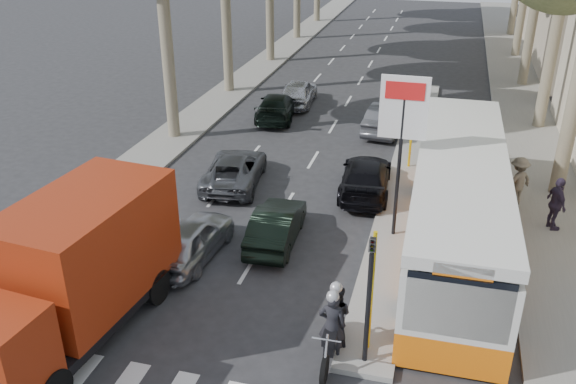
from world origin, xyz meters
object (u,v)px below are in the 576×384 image
at_px(dark_hatchback, 276,225).
at_px(motorcycle, 333,323).
at_px(red_truck, 73,269).
at_px(silver_hatchback, 191,239).
at_px(city_bus, 457,202).

distance_m(dark_hatchback, motorcycle, 5.75).
bearing_deg(red_truck, dark_hatchback, 63.40).
height_order(dark_hatchback, red_truck, red_truck).
height_order(silver_hatchback, red_truck, red_truck).
bearing_deg(city_bus, silver_hatchback, -162.06).
bearing_deg(city_bus, dark_hatchback, -170.34).
height_order(silver_hatchback, city_bus, city_bus).
xyz_separation_m(dark_hatchback, city_bus, (5.69, 1.03, 1.09)).
bearing_deg(city_bus, motorcycle, -115.65).
relative_size(silver_hatchback, motorcycle, 1.67).
relative_size(silver_hatchback, city_bus, 0.32).
relative_size(silver_hatchback, red_truck, 0.57).
distance_m(dark_hatchback, red_truck, 7.01).
height_order(city_bus, motorcycle, city_bus).
xyz_separation_m(dark_hatchback, motorcycle, (2.90, -4.96, 0.29)).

